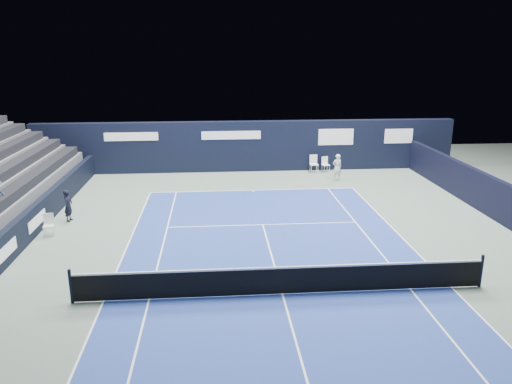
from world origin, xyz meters
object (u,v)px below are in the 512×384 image
folding_chair_back_a (314,161)px  tennis_player (337,167)px  tennis_net (283,280)px  line_judge_chair (49,223)px  folding_chair_back_b (325,163)px

folding_chair_back_a → tennis_player: bearing=-68.0°
tennis_net → tennis_player: bearing=69.8°
tennis_net → tennis_player: size_ratio=8.31×
line_judge_chair → tennis_player: size_ratio=0.59×
tennis_net → tennis_player: (5.01, 13.62, 0.27)m
folding_chair_back_a → folding_chair_back_b: size_ratio=1.15×
tennis_player → line_judge_chair: bearing=-150.9°
folding_chair_back_b → tennis_net: 16.54m
folding_chair_back_b → tennis_player: size_ratio=0.60×
folding_chair_back_a → line_judge_chair: 16.26m
folding_chair_back_b → folding_chair_back_a: bearing=170.7°
folding_chair_back_a → tennis_net: tennis_net is taller
tennis_net → tennis_player: 14.52m
line_judge_chair → tennis_player: 15.88m
folding_chair_back_b → tennis_player: tennis_player is taller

